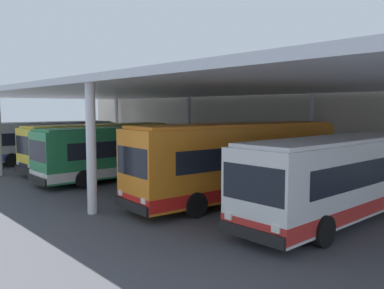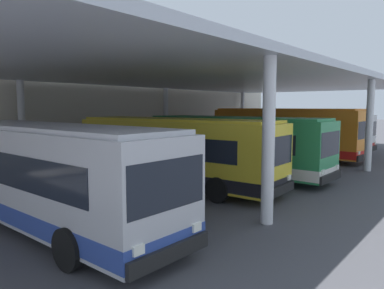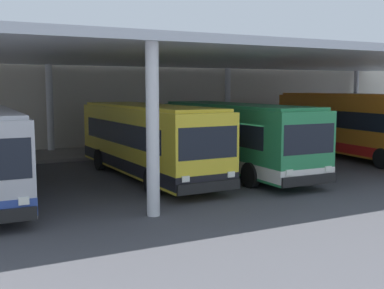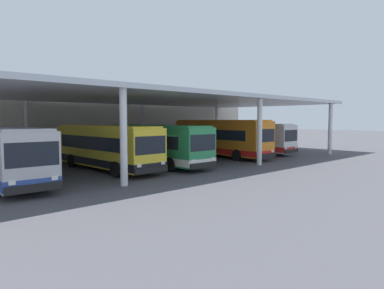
{
  "view_description": "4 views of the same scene",
  "coord_description": "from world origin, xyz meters",
  "px_view_note": "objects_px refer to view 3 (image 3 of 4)",
  "views": [
    {
      "loc": [
        20.83,
        -10.11,
        4.28
      ],
      "look_at": [
        3.54,
        5.25,
        2.17
      ],
      "focal_mm": 37.57,
      "sensor_mm": 36.0,
      "label": 1
    },
    {
      "loc": [
        -16.45,
        -7.8,
        3.71
      ],
      "look_at": [
        -0.42,
        5.26,
        1.56
      ],
      "focal_mm": 34.11,
      "sensor_mm": 36.0,
      "label": 2
    },
    {
      "loc": [
        -11.69,
        -15.93,
        3.92
      ],
      "look_at": [
        -2.22,
        2.63,
        1.45
      ],
      "focal_mm": 45.15,
      "sensor_mm": 36.0,
      "label": 3
    },
    {
      "loc": [
        -15.84,
        -18.27,
        3.59
      ],
      "look_at": [
        3.46,
        2.4,
        1.5
      ],
      "focal_mm": 31.57,
      "sensor_mm": 36.0,
      "label": 4
    }
  ],
  "objects_px": {
    "banner_sign": "(331,114)",
    "bus_far_bay": "(354,125)",
    "bench_waiting": "(133,141)",
    "bus_second_bay": "(147,140)",
    "trash_bin": "(101,143)",
    "bus_middle_bay": "(235,137)"
  },
  "relations": [
    {
      "from": "bus_second_bay",
      "to": "bus_middle_bay",
      "type": "relative_size",
      "value": 1.0
    },
    {
      "from": "bus_middle_bay",
      "to": "banner_sign",
      "type": "relative_size",
      "value": 3.3
    },
    {
      "from": "bus_middle_bay",
      "to": "bus_far_bay",
      "type": "xyz_separation_m",
      "value": [
        8.38,
        0.96,
        0.19
      ]
    },
    {
      "from": "banner_sign",
      "to": "trash_bin",
      "type": "bearing_deg",
      "value": 178.53
    },
    {
      "from": "bus_middle_bay",
      "to": "bus_second_bay",
      "type": "bearing_deg",
      "value": 171.42
    },
    {
      "from": "bus_second_bay",
      "to": "banner_sign",
      "type": "bearing_deg",
      "value": 23.26
    },
    {
      "from": "bench_waiting",
      "to": "bus_second_bay",
      "type": "bearing_deg",
      "value": -105.78
    },
    {
      "from": "banner_sign",
      "to": "bus_far_bay",
      "type": "bearing_deg",
      "value": -125.05
    },
    {
      "from": "bus_middle_bay",
      "to": "bench_waiting",
      "type": "distance_m",
      "value": 9.21
    },
    {
      "from": "bus_second_bay",
      "to": "banner_sign",
      "type": "height_order",
      "value": "banner_sign"
    },
    {
      "from": "bus_second_bay",
      "to": "bus_middle_bay",
      "type": "distance_m",
      "value": 4.11
    },
    {
      "from": "bus_middle_bay",
      "to": "banner_sign",
      "type": "xyz_separation_m",
      "value": [
        13.4,
        8.12,
        0.32
      ]
    },
    {
      "from": "bus_far_bay",
      "to": "trash_bin",
      "type": "height_order",
      "value": "bus_far_bay"
    },
    {
      "from": "bench_waiting",
      "to": "trash_bin",
      "type": "xyz_separation_m",
      "value": [
        -2.13,
        -0.43,
        0.01
      ]
    },
    {
      "from": "bus_second_bay",
      "to": "trash_bin",
      "type": "height_order",
      "value": "bus_second_bay"
    },
    {
      "from": "bench_waiting",
      "to": "banner_sign",
      "type": "xyz_separation_m",
      "value": [
        15.09,
        -0.88,
        1.32
      ]
    },
    {
      "from": "bus_middle_bay",
      "to": "bench_waiting",
      "type": "bearing_deg",
      "value": 100.66
    },
    {
      "from": "bus_far_bay",
      "to": "banner_sign",
      "type": "height_order",
      "value": "bus_far_bay"
    },
    {
      "from": "bus_middle_bay",
      "to": "banner_sign",
      "type": "distance_m",
      "value": 15.67
    },
    {
      "from": "bus_middle_bay",
      "to": "bus_far_bay",
      "type": "bearing_deg",
      "value": 6.56
    },
    {
      "from": "bus_second_bay",
      "to": "bus_far_bay",
      "type": "relative_size",
      "value": 0.92
    },
    {
      "from": "bus_far_bay",
      "to": "banner_sign",
      "type": "relative_size",
      "value": 3.59
    }
  ]
}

